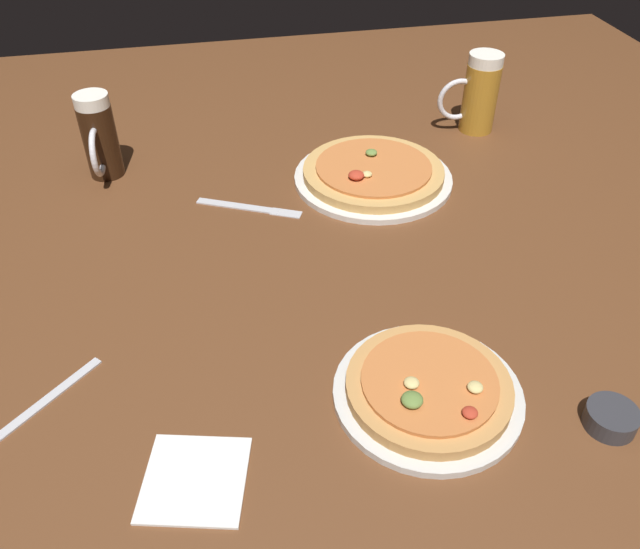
{
  "coord_description": "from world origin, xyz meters",
  "views": [
    {
      "loc": [
        -0.17,
        -0.81,
        0.7
      ],
      "look_at": [
        0.0,
        0.0,
        0.02
      ],
      "focal_mm": 36.21,
      "sensor_mm": 36.0,
      "label": 1
    }
  ],
  "objects_px": {
    "beer_mug_dark": "(99,138)",
    "beer_mug_amber": "(479,94)",
    "napkin_folded": "(195,478)",
    "ramekin_sauce": "(611,418)",
    "knife_right": "(249,207)",
    "pizza_plate_far": "(373,174)",
    "fork_left": "(29,413)",
    "pizza_plate_near": "(428,389)"
  },
  "relations": [
    {
      "from": "beer_mug_amber",
      "to": "napkin_folded",
      "type": "height_order",
      "value": "beer_mug_amber"
    },
    {
      "from": "pizza_plate_far",
      "to": "fork_left",
      "type": "distance_m",
      "value": 0.79
    },
    {
      "from": "beer_mug_dark",
      "to": "fork_left",
      "type": "xyz_separation_m",
      "value": [
        -0.08,
        -0.63,
        -0.08
      ]
    },
    {
      "from": "pizza_plate_far",
      "to": "fork_left",
      "type": "height_order",
      "value": "pizza_plate_far"
    },
    {
      "from": "pizza_plate_near",
      "to": "napkin_folded",
      "type": "bearing_deg",
      "value": -168.61
    },
    {
      "from": "ramekin_sauce",
      "to": "napkin_folded",
      "type": "bearing_deg",
      "value": 176.8
    },
    {
      "from": "pizza_plate_near",
      "to": "napkin_folded",
      "type": "relative_size",
      "value": 2.09
    },
    {
      "from": "pizza_plate_near",
      "to": "napkin_folded",
      "type": "distance_m",
      "value": 0.33
    },
    {
      "from": "pizza_plate_near",
      "to": "pizza_plate_far",
      "type": "relative_size",
      "value": 0.8
    },
    {
      "from": "pizza_plate_far",
      "to": "knife_right",
      "type": "height_order",
      "value": "pizza_plate_far"
    },
    {
      "from": "napkin_folded",
      "to": "knife_right",
      "type": "relative_size",
      "value": 0.63
    },
    {
      "from": "beer_mug_dark",
      "to": "fork_left",
      "type": "bearing_deg",
      "value": -97.13
    },
    {
      "from": "pizza_plate_far",
      "to": "knife_right",
      "type": "xyz_separation_m",
      "value": [
        -0.26,
        -0.05,
        -0.01
      ]
    },
    {
      "from": "pizza_plate_far",
      "to": "beer_mug_amber",
      "type": "bearing_deg",
      "value": 30.91
    },
    {
      "from": "beer_mug_amber",
      "to": "knife_right",
      "type": "height_order",
      "value": "beer_mug_amber"
    },
    {
      "from": "napkin_folded",
      "to": "beer_mug_dark",
      "type": "bearing_deg",
      "value": 99.79
    },
    {
      "from": "ramekin_sauce",
      "to": "fork_left",
      "type": "height_order",
      "value": "ramekin_sauce"
    },
    {
      "from": "pizza_plate_near",
      "to": "knife_right",
      "type": "relative_size",
      "value": 1.31
    },
    {
      "from": "knife_right",
      "to": "fork_left",
      "type": "bearing_deg",
      "value": -128.95
    },
    {
      "from": "pizza_plate_far",
      "to": "fork_left",
      "type": "relative_size",
      "value": 1.84
    },
    {
      "from": "fork_left",
      "to": "knife_right",
      "type": "bearing_deg",
      "value": 51.05
    },
    {
      "from": "beer_mug_amber",
      "to": "napkin_folded",
      "type": "bearing_deg",
      "value": -130.7
    },
    {
      "from": "pizza_plate_near",
      "to": "napkin_folded",
      "type": "xyz_separation_m",
      "value": [
        -0.32,
        -0.07,
        -0.01
      ]
    },
    {
      "from": "napkin_folded",
      "to": "knife_right",
      "type": "distance_m",
      "value": 0.61
    },
    {
      "from": "beer_mug_dark",
      "to": "fork_left",
      "type": "distance_m",
      "value": 0.64
    },
    {
      "from": "pizza_plate_near",
      "to": "fork_left",
      "type": "height_order",
      "value": "pizza_plate_near"
    },
    {
      "from": "beer_mug_dark",
      "to": "ramekin_sauce",
      "type": "height_order",
      "value": "beer_mug_dark"
    },
    {
      "from": "pizza_plate_near",
      "to": "ramekin_sauce",
      "type": "bearing_deg",
      "value": -23.48
    },
    {
      "from": "beer_mug_amber",
      "to": "knife_right",
      "type": "relative_size",
      "value": 0.9
    },
    {
      "from": "fork_left",
      "to": "napkin_folded",
      "type": "bearing_deg",
      "value": -35.02
    },
    {
      "from": "pizza_plate_near",
      "to": "fork_left",
      "type": "distance_m",
      "value": 0.54
    },
    {
      "from": "ramekin_sauce",
      "to": "knife_right",
      "type": "bearing_deg",
      "value": 122.97
    },
    {
      "from": "pizza_plate_near",
      "to": "ramekin_sauce",
      "type": "height_order",
      "value": "pizza_plate_near"
    },
    {
      "from": "pizza_plate_far",
      "to": "beer_mug_dark",
      "type": "relative_size",
      "value": 1.85
    },
    {
      "from": "beer_mug_dark",
      "to": "beer_mug_amber",
      "type": "bearing_deg",
      "value": 2.55
    },
    {
      "from": "pizza_plate_near",
      "to": "beer_mug_amber",
      "type": "xyz_separation_m",
      "value": [
        0.38,
        0.75,
        0.07
      ]
    },
    {
      "from": "fork_left",
      "to": "ramekin_sauce",
      "type": "bearing_deg",
      "value": -13.36
    },
    {
      "from": "pizza_plate_far",
      "to": "fork_left",
      "type": "bearing_deg",
      "value": -141.68
    },
    {
      "from": "beer_mug_dark",
      "to": "beer_mug_amber",
      "type": "height_order",
      "value": "beer_mug_amber"
    },
    {
      "from": "beer_mug_amber",
      "to": "napkin_folded",
      "type": "xyz_separation_m",
      "value": [
        -0.7,
        -0.82,
        -0.08
      ]
    },
    {
      "from": "beer_mug_amber",
      "to": "pizza_plate_near",
      "type": "bearing_deg",
      "value": -116.75
    },
    {
      "from": "beer_mug_dark",
      "to": "knife_right",
      "type": "bearing_deg",
      "value": -34.48
    }
  ]
}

